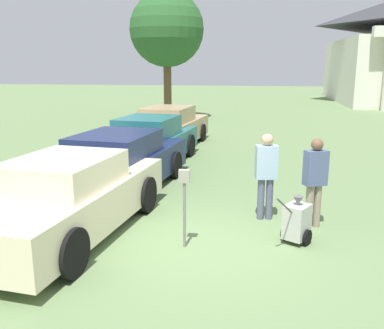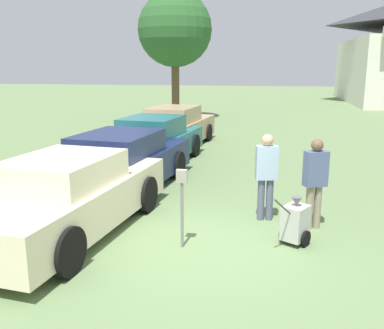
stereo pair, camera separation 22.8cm
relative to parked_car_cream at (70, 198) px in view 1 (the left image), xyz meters
name	(u,v)px [view 1 (the left image)]	position (x,y,z in m)	size (l,w,h in m)	color
ground_plane	(206,246)	(2.48, -0.15, -0.70)	(120.00, 120.00, 0.00)	#607A4C
parked_car_cream	(70,198)	(0.00, 0.00, 0.00)	(2.33, 4.96, 1.48)	beige
parked_car_navy	(119,164)	(0.00, 2.76, -0.01)	(2.43, 5.32, 1.47)	#19234C
parked_car_teal	(150,142)	(0.00, 5.78, 0.00)	(2.32, 4.90, 1.50)	#23666B
parked_car_tan	(169,129)	(0.00, 8.72, 0.01)	(2.35, 5.31, 1.53)	tan
parking_meter	(184,194)	(2.12, -0.23, 0.25)	(0.18, 0.09, 1.36)	slate
person_worker	(266,171)	(3.49, 1.37, 0.29)	(0.45, 0.29, 1.74)	#515670
person_supervisor	(315,177)	(4.39, 1.07, 0.28)	(0.47, 0.37, 1.72)	gray
equipment_cart	(297,221)	(4.02, 0.26, -0.31)	(0.68, 0.95, 1.00)	#B2B2AD
shade_tree	(167,30)	(-1.83, 17.09, 4.24)	(4.09, 4.09, 7.02)	brown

